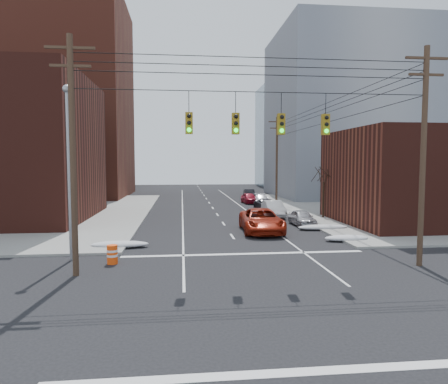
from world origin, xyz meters
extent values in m
plane|color=black|center=(0.00, 0.00, 0.00)|extent=(160.00, 160.00, 0.00)
cube|color=gray|center=(27.00, 27.00, 0.07)|extent=(40.00, 40.00, 0.15)
cube|color=maroon|center=(-24.00, 48.00, 15.00)|extent=(24.00, 20.00, 30.00)
cube|color=#471C15|center=(-26.00, 74.00, 6.00)|extent=(22.00, 18.00, 12.00)
cube|color=gray|center=(22.00, 44.00, 12.50)|extent=(22.00, 20.00, 25.00)
cube|color=gray|center=(24.00, 70.00, 11.00)|extent=(20.00, 18.00, 22.00)
cube|color=#471C15|center=(18.00, 16.00, 4.00)|extent=(16.00, 12.00, 8.00)
cylinder|color=#473323|center=(-8.50, 3.00, 5.50)|extent=(0.28, 0.28, 11.00)
cube|color=#473323|center=(-8.50, 3.00, 10.40)|extent=(2.20, 0.12, 0.12)
cube|color=#473323|center=(-8.50, 3.00, 9.60)|extent=(1.80, 0.12, 0.12)
cylinder|color=#473323|center=(8.50, 3.00, 5.50)|extent=(0.28, 0.28, 11.00)
cube|color=#473323|center=(8.50, 3.00, 10.40)|extent=(2.20, 0.12, 0.12)
cube|color=#473323|center=(8.50, 3.00, 9.60)|extent=(1.80, 0.12, 0.12)
cylinder|color=#473323|center=(8.50, 34.00, 5.50)|extent=(0.28, 0.28, 11.00)
cube|color=#473323|center=(8.50, 34.00, 10.40)|extent=(2.20, 0.12, 0.12)
cube|color=#473323|center=(8.50, 34.00, 9.60)|extent=(1.80, 0.12, 0.12)
cylinder|color=black|center=(0.00, 3.00, 8.60)|extent=(17.00, 0.04, 0.04)
cylinder|color=black|center=(-3.20, 3.00, 8.10)|extent=(0.03, 0.03, 1.00)
cube|color=olive|center=(-3.20, 3.00, 7.10)|extent=(0.35, 0.30, 1.00)
sphere|color=black|center=(-3.20, 2.83, 7.42)|extent=(0.20, 0.20, 0.20)
sphere|color=black|center=(-3.20, 2.83, 7.10)|extent=(0.20, 0.20, 0.20)
sphere|color=#0CE526|center=(-3.20, 2.83, 6.78)|extent=(0.20, 0.20, 0.20)
cylinder|color=black|center=(-1.00, 3.00, 8.10)|extent=(0.03, 0.03, 1.00)
cube|color=olive|center=(-1.00, 3.00, 7.10)|extent=(0.35, 0.30, 1.00)
sphere|color=black|center=(-1.00, 2.83, 7.42)|extent=(0.20, 0.20, 0.20)
sphere|color=black|center=(-1.00, 2.83, 7.10)|extent=(0.20, 0.20, 0.20)
sphere|color=#0CE526|center=(-1.00, 2.83, 6.78)|extent=(0.20, 0.20, 0.20)
cylinder|color=black|center=(1.20, 3.00, 8.10)|extent=(0.03, 0.03, 1.00)
cube|color=olive|center=(1.20, 3.00, 7.10)|extent=(0.35, 0.30, 1.00)
sphere|color=black|center=(1.20, 2.83, 7.42)|extent=(0.20, 0.20, 0.20)
sphere|color=black|center=(1.20, 2.83, 7.10)|extent=(0.20, 0.20, 0.20)
sphere|color=#0CE526|center=(1.20, 2.83, 6.78)|extent=(0.20, 0.20, 0.20)
cylinder|color=black|center=(3.40, 3.00, 8.10)|extent=(0.03, 0.03, 1.00)
cube|color=olive|center=(3.40, 3.00, 7.10)|extent=(0.35, 0.30, 1.00)
sphere|color=black|center=(3.40, 2.83, 7.42)|extent=(0.20, 0.20, 0.20)
sphere|color=black|center=(3.40, 2.83, 7.10)|extent=(0.20, 0.20, 0.20)
sphere|color=#0CE526|center=(3.40, 2.83, 6.78)|extent=(0.20, 0.20, 0.20)
cylinder|color=gray|center=(-9.50, 6.00, 4.50)|extent=(0.18, 0.18, 9.00)
sphere|color=gray|center=(-9.50, 6.00, 9.10)|extent=(0.44, 0.44, 0.44)
cylinder|color=black|center=(9.60, 20.00, 1.75)|extent=(0.20, 0.20, 3.50)
cylinder|color=black|center=(9.98, 20.12, 4.07)|extent=(0.27, 0.82, 1.19)
cylinder|color=black|center=(9.82, 20.57, 4.16)|extent=(1.17, 0.54, 1.38)
cylinder|color=black|center=(9.17, 20.74, 4.19)|extent=(1.44, 1.00, 1.48)
cylinder|color=black|center=(9.20, 20.06, 4.07)|extent=(0.17, 0.84, 1.19)
cylinder|color=black|center=(9.15, 19.58, 4.16)|extent=(0.82, 0.99, 1.40)
cylinder|color=black|center=(9.66, 19.15, 4.19)|extent=(1.74, 0.21, 1.43)
cylinder|color=black|center=(9.93, 19.77, 4.07)|extent=(0.48, 0.73, 1.20)
ellipsoid|color=silver|center=(-7.40, 9.00, 0.21)|extent=(3.50, 1.08, 0.42)
ellipsoid|color=silver|center=(7.40, 9.50, 0.21)|extent=(3.00, 1.08, 0.42)
ellipsoid|color=silver|center=(7.40, 14.00, 0.21)|extent=(4.00, 1.08, 0.42)
imported|color=maroon|center=(2.43, 13.61, 0.88)|extent=(3.20, 6.46, 1.76)
imported|color=#A8A7AC|center=(6.40, 16.19, 0.66)|extent=(1.70, 3.94, 1.33)
imported|color=silver|center=(5.28, 21.85, 0.78)|extent=(1.76, 4.77, 1.56)
imported|color=black|center=(5.86, 27.19, 0.61)|extent=(2.60, 4.62, 1.22)
imported|color=silver|center=(6.40, 33.36, 0.63)|extent=(2.08, 4.47, 1.26)
imported|color=maroon|center=(5.08, 34.65, 0.68)|extent=(1.95, 4.13, 1.36)
imported|color=black|center=(6.40, 42.32, 0.66)|extent=(1.57, 4.06, 1.32)
imported|color=white|center=(-15.54, 19.35, 0.84)|extent=(4.44, 2.96, 1.38)
imported|color=silver|center=(-14.66, 25.26, 0.89)|extent=(5.61, 3.11, 1.49)
imported|color=black|center=(-18.80, 23.48, 0.79)|extent=(4.77, 3.42, 1.28)
imported|color=#B0B0B5|center=(-16.45, 30.38, 0.82)|extent=(4.17, 2.24, 1.35)
cylinder|color=#FA480D|center=(-7.18, 5.02, 0.49)|extent=(0.56, 0.56, 0.99)
cylinder|color=white|center=(-7.18, 5.02, 0.69)|extent=(0.57, 0.57, 0.12)
cylinder|color=white|center=(-7.18, 5.02, 0.44)|extent=(0.57, 0.57, 0.12)
camera|label=1|loc=(-3.56, -15.90, 5.26)|focal=32.00mm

